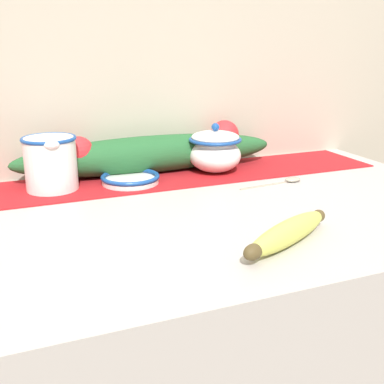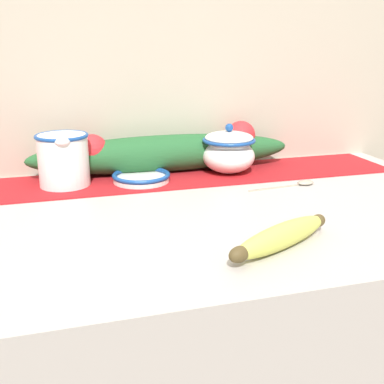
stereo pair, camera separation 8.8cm
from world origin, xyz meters
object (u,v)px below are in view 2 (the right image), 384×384
object	(u,v)px
banana	(281,236)
spoon	(302,183)
small_dish	(141,177)
sugar_bowl	(229,151)
cream_pitcher	(63,158)

from	to	relation	value
banana	spoon	size ratio (longest dim) A/B	1.31
small_dish	spoon	size ratio (longest dim) A/B	0.80
sugar_bowl	banana	world-z (taller)	sugar_bowl
cream_pitcher	small_dish	xyz separation A→B (m)	(0.17, -0.02, -0.05)
sugar_bowl	spoon	world-z (taller)	sugar_bowl
sugar_bowl	banana	bearing A→B (deg)	-99.69
sugar_bowl	spoon	size ratio (longest dim) A/B	0.77
banana	spoon	world-z (taller)	banana
cream_pitcher	sugar_bowl	world-z (taller)	sugar_bowl
cream_pitcher	small_dish	size ratio (longest dim) A/B	1.03
small_dish	sugar_bowl	bearing A→B (deg)	4.77
spoon	cream_pitcher	bearing A→B (deg)	158.98
cream_pitcher	banana	distance (m)	0.55
cream_pitcher	spoon	bearing A→B (deg)	-15.30
cream_pitcher	small_dish	bearing A→B (deg)	-6.59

